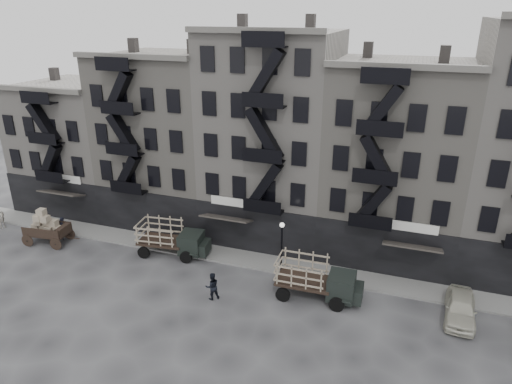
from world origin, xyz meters
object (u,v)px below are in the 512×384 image
(car_east, at_px, (460,308))
(pedestrian_west, at_px, (64,228))
(stake_truck_west, at_px, (171,236))
(pedestrian_mid, at_px, (212,286))
(wagon, at_px, (45,223))
(stake_truck_east, at_px, (316,277))

(car_east, bearing_deg, pedestrian_west, -177.64)
(stake_truck_west, relative_size, pedestrian_mid, 2.97)
(wagon, distance_m, pedestrian_mid, 16.84)
(car_east, height_order, pedestrian_mid, pedestrian_mid)
(stake_truck_east, relative_size, pedestrian_mid, 2.97)
(car_east, xyz_separation_m, pedestrian_west, (-31.60, 0.54, 0.22))
(stake_truck_east, height_order, car_east, stake_truck_east)
(pedestrian_west, height_order, pedestrian_mid, pedestrian_west)
(wagon, distance_m, stake_truck_east, 23.24)
(wagon, relative_size, car_east, 0.85)
(pedestrian_mid, bearing_deg, stake_truck_west, -78.17)
(wagon, bearing_deg, stake_truck_east, -7.20)
(stake_truck_east, distance_m, pedestrian_west, 22.43)
(pedestrian_mid, bearing_deg, stake_truck_east, 161.28)
(stake_truck_west, bearing_deg, stake_truck_east, -16.57)
(stake_truck_east, distance_m, pedestrian_mid, 7.13)
(stake_truck_west, relative_size, stake_truck_east, 1.00)
(stake_truck_west, xyz_separation_m, stake_truck_east, (12.27, -2.07, 0.04))
(pedestrian_west, bearing_deg, car_east, -59.95)
(wagon, height_order, pedestrian_mid, wagon)
(stake_truck_west, relative_size, pedestrian_west, 2.94)
(wagon, distance_m, stake_truck_west, 11.10)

